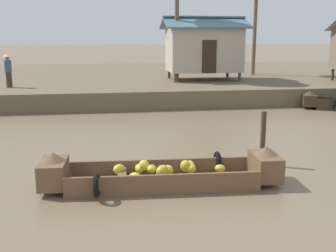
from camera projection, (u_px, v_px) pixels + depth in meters
The scene contains 6 objects.
ground_plane at pixel (134, 141), 13.42m from camera, with size 300.00×300.00×0.00m, color #726047.
riverbank_strip at pixel (119, 79), 28.14m from camera, with size 160.00×20.00×0.88m, color brown.
banana_boat at pixel (162, 174), 9.34m from camera, with size 5.50×1.74×0.89m.
stilt_house_left at pixel (204, 48), 23.37m from camera, with size 4.76×3.23×3.61m.
vendor_person at pixel (8, 69), 20.05m from camera, with size 0.44×0.44×1.66m.
mooring_post at pixel (263, 139), 10.75m from camera, with size 0.14×0.14×1.48m, color #423323.
Camera 1 is at (-0.80, -3.02, 3.41)m, focal length 43.35 mm.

